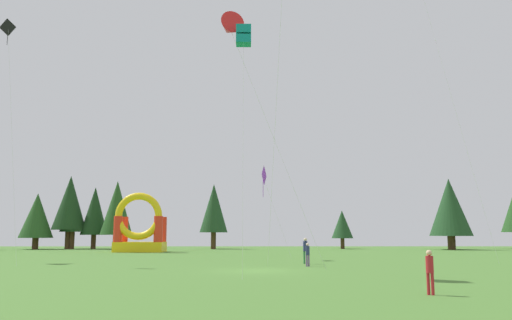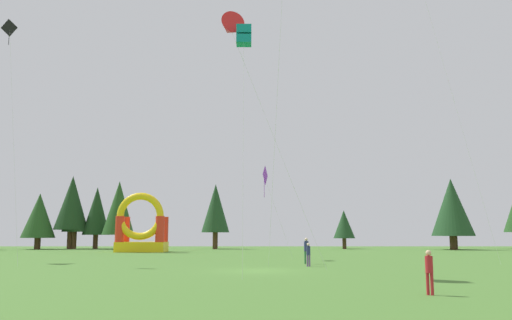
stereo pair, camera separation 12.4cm
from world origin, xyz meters
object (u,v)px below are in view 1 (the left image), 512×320
Objects in this scene: person_midfield at (305,248)px; inflatable_yellow_castle at (140,231)px; kite_teal_box at (244,36)px; kite_black_diamond at (9,30)px; person_near_camera at (430,268)px; kite_purple_diamond at (262,177)px; person_left_edge at (308,252)px; kite_red_delta at (230,27)px.

inflatable_yellow_castle is (-17.27, 24.33, 1.36)m from person_midfield.
kite_teal_box is 22.15m from kite_black_diamond.
person_near_camera is 47.72m from inflatable_yellow_castle.
kite_purple_diamond is 1.10× the size of inflatable_yellow_castle.
person_midfield is (0.14, 2.92, 0.19)m from person_left_edge.
person_left_edge is at bearing 56.53° from kite_teal_box.
kite_teal_box is at bearing -29.57° from kite_black_diamond.
person_left_edge is at bearing -57.86° from inflatable_yellow_castle.
kite_purple_diamond is (2.19, 14.92, -7.38)m from kite_red_delta.
kite_red_delta is 16.42m from person_midfield.
kite_teal_box is 17.37m from kite_purple_diamond.
kite_black_diamond is at bearing 152.11° from kite_red_delta.
kite_black_diamond reaches higher than person_midfield.
kite_teal_box reaches higher than kite_purple_diamond.
kite_teal_box is 7.55× the size of person_midfield.
inflatable_yellow_castle is at bearing 149.70° from person_near_camera.
kite_black_diamond is (-20.16, -5.41, 11.04)m from kite_purple_diamond.
kite_black_diamond is at bearing 17.49° from person_midfield.
kite_black_diamond is at bearing -22.77° from person_left_edge.
person_midfield is (2.99, -6.86, -5.95)m from kite_purple_diamond.
kite_purple_diamond is (1.33, 16.10, -6.39)m from kite_teal_box.
inflatable_yellow_castle reaches higher than person_left_edge.
kite_teal_box reaches higher than person_near_camera.
person_midfield is 0.27× the size of inflatable_yellow_castle.
kite_purple_diamond is at bearing 15.02° from kite_black_diamond.
person_near_camera is (2.51, -19.07, -0.17)m from person_midfield.
kite_purple_diamond is at bearing -45.36° from person_midfield.
inflatable_yellow_castle is at bearing 110.46° from kite_red_delta.
kite_teal_box is at bearing -68.90° from inflatable_yellow_castle.
kite_purple_diamond is 4.92× the size of person_near_camera.
person_near_camera reaches higher than person_left_edge.
kite_purple_diamond is at bearing 137.18° from person_near_camera.
person_left_edge is (4.17, 6.31, -12.53)m from kite_teal_box.
person_midfield is at bearing -3.59° from kite_black_diamond.
person_midfield is (5.18, 8.06, -13.34)m from kite_red_delta.
inflatable_yellow_castle is at bearing -33.56° from person_midfield.
inflatable_yellow_castle reaches higher than person_midfield.
person_midfield is (4.32, 9.24, -12.34)m from kite_teal_box.
kite_red_delta is at bearing -98.36° from kite_purple_diamond.
kite_purple_diamond is 23.61m from kite_black_diamond.
person_near_camera is (2.66, -16.15, 0.02)m from person_left_edge.
person_midfield is 29.87m from inflatable_yellow_castle.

